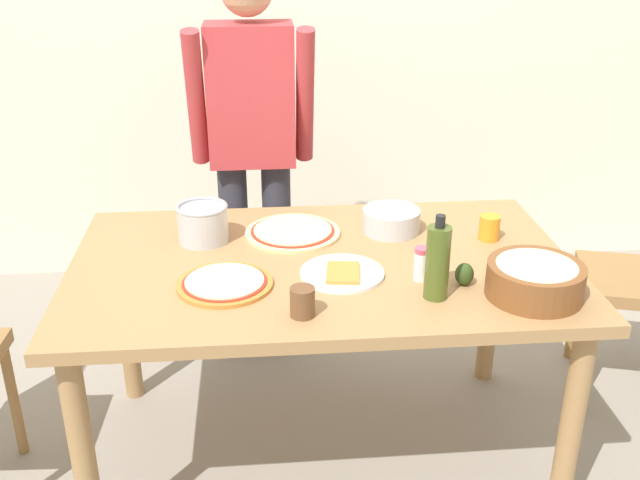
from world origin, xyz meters
name	(u,v)px	position (x,y,z in m)	size (l,w,h in m)	color
ground	(321,449)	(0.00, 0.00, 0.00)	(8.00, 8.00, 0.00)	gray
wall_back	(292,20)	(0.00, 1.60, 1.30)	(5.60, 0.10, 2.60)	silver
dining_table	(321,286)	(0.00, 0.00, 0.67)	(1.60, 0.96, 0.76)	#A37A4C
person_cook	(252,141)	(-0.21, 0.76, 0.94)	(0.49, 0.25, 1.62)	#2D2D38
pizza_raw_on_board	(293,232)	(-0.08, 0.22, 0.77)	(0.33, 0.33, 0.02)	beige
pizza_cooked_on_tray	(225,283)	(-0.30, -0.15, 0.77)	(0.29, 0.29, 0.02)	#C67A33
plate_with_slice	(342,273)	(0.05, -0.11, 0.77)	(0.26, 0.26, 0.02)	white
popcorn_bowl	(535,277)	(0.59, -0.29, 0.82)	(0.28, 0.28, 0.11)	brown
mixing_bowl_steel	(391,220)	(0.26, 0.22, 0.80)	(0.20, 0.20, 0.08)	#B7B7BC
olive_oil_bottle	(437,262)	(0.31, -0.27, 0.87)	(0.07, 0.07, 0.26)	#47561E
steel_pot	(203,223)	(-0.38, 0.19, 0.83)	(0.17, 0.17, 0.13)	#B7B7BC
cup_orange	(489,228)	(0.58, 0.12, 0.80)	(0.07, 0.07, 0.09)	orange
cup_small_brown	(302,302)	(-0.08, -0.34, 0.80)	(0.07, 0.07, 0.09)	brown
salt_shaker	(421,264)	(0.29, -0.16, 0.81)	(0.04, 0.04, 0.11)	white
avocado	(464,274)	(0.41, -0.20, 0.80)	(0.06, 0.06, 0.07)	#2D4219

